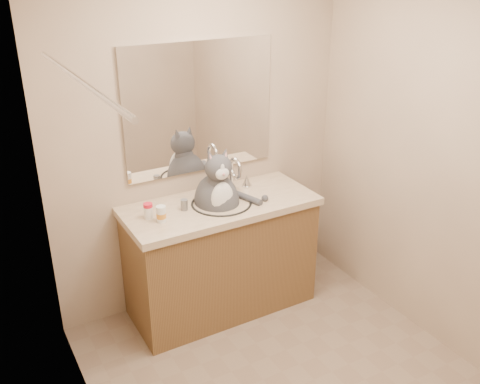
# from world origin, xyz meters

# --- Properties ---
(room) EXTENTS (2.22, 2.52, 2.42)m
(room) POSITION_xyz_m (0.00, 0.00, 1.20)
(room) COLOR #88725E
(room) RESTS_ON ground
(vanity) EXTENTS (1.34, 0.59, 1.12)m
(vanity) POSITION_xyz_m (0.00, 0.96, 0.44)
(vanity) COLOR brown
(vanity) RESTS_ON ground
(mirror) EXTENTS (1.10, 0.02, 0.90)m
(mirror) POSITION_xyz_m (0.00, 1.24, 1.45)
(mirror) COLOR white
(mirror) RESTS_ON room
(shower_curtain) EXTENTS (0.02, 1.30, 1.93)m
(shower_curtain) POSITION_xyz_m (-1.05, 0.10, 1.03)
(shower_curtain) COLOR beige
(shower_curtain) RESTS_ON ground
(cat) EXTENTS (0.43, 0.39, 0.61)m
(cat) POSITION_xyz_m (-0.02, 0.97, 0.89)
(cat) COLOR #434348
(cat) RESTS_ON vanity
(pill_bottle_redcap) EXTENTS (0.06, 0.06, 0.10)m
(pill_bottle_redcap) POSITION_xyz_m (-0.51, 0.98, 0.90)
(pill_bottle_redcap) COLOR white
(pill_bottle_redcap) RESTS_ON vanity
(pill_bottle_orange) EXTENTS (0.07, 0.07, 0.11)m
(pill_bottle_orange) POSITION_xyz_m (-0.46, 0.90, 0.90)
(pill_bottle_orange) COLOR white
(pill_bottle_orange) RESTS_ON vanity
(grey_canister) EXTENTS (0.05, 0.05, 0.07)m
(grey_canister) POSITION_xyz_m (-0.26, 0.98, 0.89)
(grey_canister) COLOR slate
(grey_canister) RESTS_ON vanity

